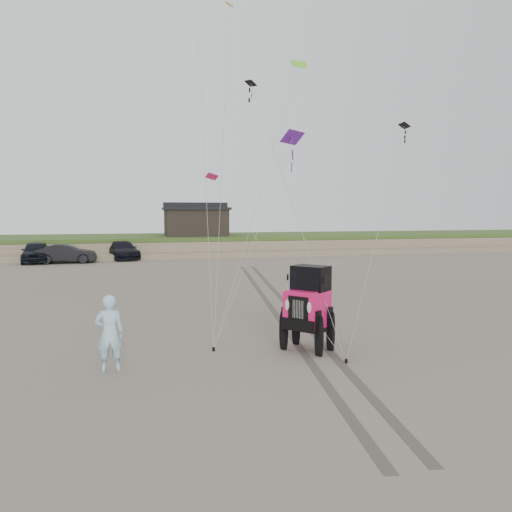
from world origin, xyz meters
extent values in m
plane|color=#6B6054|center=(0.00, 0.00, 0.00)|extent=(160.00, 160.00, 0.00)
cube|color=#7A6B54|center=(0.00, 38.00, 0.70)|extent=(160.00, 12.00, 1.40)
cube|color=#2D4719|center=(0.00, 38.00, 1.55)|extent=(160.00, 12.00, 0.35)
cube|color=#7A6B54|center=(0.00, 31.50, 0.25)|extent=(160.00, 3.50, 0.50)
cube|color=black|center=(2.00, 37.00, 3.03)|extent=(6.00, 5.00, 2.60)
cube|color=black|center=(2.00, 37.00, 4.45)|extent=(6.40, 5.40, 0.25)
cube|color=black|center=(2.00, 37.00, 4.83)|extent=(6.40, 1.20, 0.50)
imported|color=black|center=(-11.94, 30.13, 0.87)|extent=(2.54, 5.26, 1.73)
imported|color=black|center=(-9.48, 28.90, 0.77)|extent=(4.68, 1.69, 1.54)
imported|color=black|center=(-5.12, 31.41, 0.78)|extent=(3.32, 5.72, 1.56)
imported|color=#8EC5DC|center=(-4.95, -0.42, 1.00)|extent=(0.73, 0.48, 2.00)
cube|color=#611B99|center=(3.37, 9.96, 7.74)|extent=(1.38, 1.17, 0.61)
cube|color=black|center=(5.70, 3.61, 7.35)|extent=(0.28, 0.51, 0.21)
cube|color=#C61858|center=(-0.97, 7.73, 5.62)|extent=(0.61, 0.44, 0.32)
cube|color=#64D625|center=(3.34, 8.95, 10.93)|extent=(0.80, 0.33, 0.45)
cube|color=orange|center=(0.91, 13.23, 15.00)|extent=(0.54, 0.66, 0.36)
cube|color=black|center=(0.23, 5.60, 9.05)|extent=(0.44, 0.62, 0.27)
cylinder|color=black|center=(-2.06, 0.77, 0.06)|extent=(0.08, 0.08, 0.12)
cylinder|color=black|center=(1.26, -1.28, 0.06)|extent=(0.08, 0.08, 0.12)
cube|color=#4C443D|center=(1.60, 8.00, 0.00)|extent=(4.42, 29.74, 0.01)
cube|color=#4C443D|center=(2.40, 8.00, 0.00)|extent=(4.42, 29.74, 0.01)
camera|label=1|loc=(-4.35, -13.55, 4.11)|focal=35.00mm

